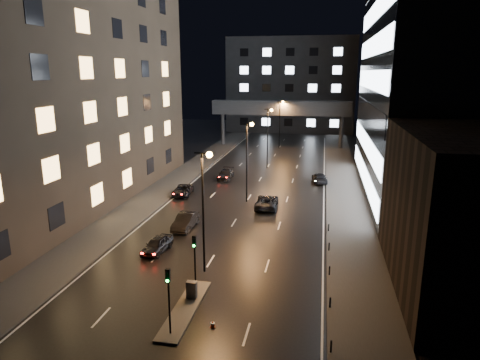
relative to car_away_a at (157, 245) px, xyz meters
The scene contains 24 objects.
ground 29.51m from the car_away_a, 79.59° to the left, with size 160.00×160.00×0.00m, color black.
sidewalk_left 25.07m from the car_away_a, 106.62° to the left, with size 5.00×110.00×0.15m, color #383533.
sidewalk_right 29.92m from the car_away_a, 53.41° to the left, with size 5.00×110.00×0.15m, color #383533.
building_left 28.92m from the car_away_a, 142.83° to the left, with size 15.00×48.00×40.00m, color #2D2319.
building_right_low 25.95m from the car_away_a, ahead, with size 10.00×18.00×12.00m, color black.
building_right_glass 44.95m from the car_away_a, 39.52° to the left, with size 20.00×36.00×45.00m, color black.
building_far 87.97m from the car_away_a, 86.50° to the left, with size 34.00×14.00×25.00m, color #333335.
skybridge 59.75m from the car_away_a, 84.84° to the left, with size 30.00×3.00×10.00m.
median_island 10.62m from the car_away_a, 57.93° to the right, with size 1.60×8.00×0.15m, color #383533.
traffic_signal_near 8.92m from the car_away_a, 49.06° to the right, with size 0.28×0.34×4.40m.
traffic_signal_far 13.46m from the car_away_a, 64.85° to the right, with size 0.28×0.34×4.40m.
bollard_row 16.16m from the car_away_a, 16.10° to the right, with size 0.12×25.12×0.90m.
streetlight_near 8.52m from the car_away_a, 28.51° to the right, with size 1.45×0.50×10.15m.
streetlight_mid_a 18.80m from the car_away_a, 72.12° to the left, with size 1.45×0.50×10.15m.
streetlight_mid_b 37.87m from the car_away_a, 81.56° to the left, with size 1.45×0.50×10.15m.
streetlight_far 57.57m from the car_away_a, 84.50° to the left, with size 1.45×0.50×10.15m.
car_away_a is the anchor object (origin of this frame).
car_away_b 6.42m from the car_away_a, 84.12° to the left, with size 1.68×4.83×1.59m, color black.
car_away_c 18.69m from the car_away_a, 101.23° to the left, with size 2.22×4.81×1.34m, color black.
car_away_d 28.30m from the car_away_a, 89.97° to the left, with size 1.99×4.90×1.42m, color black.
car_toward_a 17.15m from the car_away_a, 61.56° to the left, with size 2.53×5.48×1.52m, color black.
car_toward_b 32.11m from the car_away_a, 63.49° to the left, with size 1.97×4.84×1.40m, color black.
utility_cabinet 9.43m from the car_away_a, 53.11° to the right, with size 0.74×0.45×1.28m, color #4B4B4E.
cone_b 13.34m from the car_away_a, 52.98° to the right, with size 0.37×0.37×0.46m, color #EC3F0C.
Camera 1 is at (9.13, -23.45, 16.13)m, focal length 32.00 mm.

